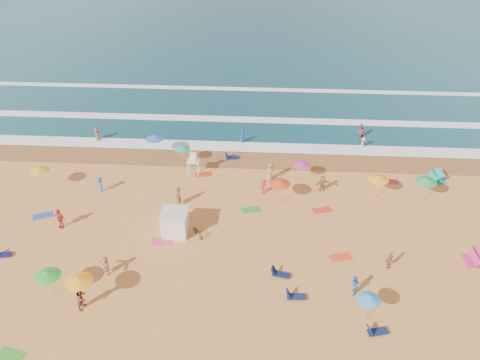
{
  "coord_description": "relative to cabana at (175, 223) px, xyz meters",
  "views": [
    {
      "loc": [
        4.29,
        -30.23,
        24.68
      ],
      "look_at": [
        2.04,
        6.0,
        1.5
      ],
      "focal_mm": 35.0,
      "sensor_mm": 36.0,
      "label": 1
    }
  ],
  "objects": [
    {
      "name": "popup_tents",
      "position": [
        23.91,
        3.83,
        -0.4
      ],
      "size": [
        2.2,
        13.4,
        1.2
      ],
      "color": "#DB3082",
      "rests_on": "ground"
    },
    {
      "name": "beach_umbrellas",
      "position": [
        2.75,
        1.05,
        1.14
      ],
      "size": [
        53.34,
        30.18,
        0.78
      ],
      "color": "gold",
      "rests_on": "ground"
    },
    {
      "name": "towels",
      "position": [
        1.14,
        -1.62,
        -0.98
      ],
      "size": [
        46.05,
        24.74,
        0.03
      ],
      "color": "#E51C51",
      "rests_on": "ground"
    },
    {
      "name": "cabana_roof",
      "position": [
        0.0,
        0.0,
        1.06
      ],
      "size": [
        2.2,
        2.2,
        0.12
      ],
      "primitive_type": "cube",
      "color": "silver",
      "rests_on": "cabana"
    },
    {
      "name": "bicycle",
      "position": [
        1.9,
        -0.3,
        -0.58
      ],
      "size": [
        1.39,
        1.6,
        0.83
      ],
      "primitive_type": "imported",
      "rotation": [
        0.0,
        0.0,
        0.64
      ],
      "color": "black",
      "rests_on": "ground"
    },
    {
      "name": "loungers",
      "position": [
        10.49,
        -3.78,
        -0.83
      ],
      "size": [
        43.78,
        28.84,
        0.34
      ],
      "color": "#101551",
      "rests_on": "ground"
    },
    {
      "name": "ground",
      "position": [
        2.93,
        0.14,
        -1.0
      ],
      "size": [
        220.0,
        220.0,
        0.0
      ],
      "primitive_type": "plane",
      "color": "gold",
      "rests_on": "ground"
    },
    {
      "name": "beachgoers",
      "position": [
        1.71,
        5.03,
        -0.21
      ],
      "size": [
        45.27,
        27.93,
        2.14
      ],
      "color": "#2447AA",
      "rests_on": "ground"
    },
    {
      "name": "lifeguard_stand",
      "position": [
        0.17,
        9.33,
        0.05
      ],
      "size": [
        1.2,
        1.2,
        2.1
      ],
      "primitive_type": null,
      "color": "white",
      "rests_on": "ground"
    },
    {
      "name": "surf_foam",
      "position": [
        2.93,
        21.46,
        -0.9
      ],
      "size": [
        200.0,
        18.7,
        0.05
      ],
      "color": "white",
      "rests_on": "ground"
    },
    {
      "name": "wet_sand",
      "position": [
        2.93,
        12.64,
        -0.99
      ],
      "size": [
        220.0,
        220.0,
        0.0
      ],
      "primitive_type": "plane",
      "color": "olive",
      "rests_on": "ground"
    },
    {
      "name": "ocean",
      "position": [
        2.93,
        84.14,
        -1.0
      ],
      "size": [
        220.0,
        140.0,
        0.18
      ],
      "primitive_type": "cube",
      "color": "#0C4756",
      "rests_on": "ground"
    },
    {
      "name": "cabana",
      "position": [
        0.0,
        0.0,
        0.0
      ],
      "size": [
        2.0,
        2.0,
        2.0
      ],
      "primitive_type": "cube",
      "color": "silver",
      "rests_on": "ground"
    }
  ]
}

